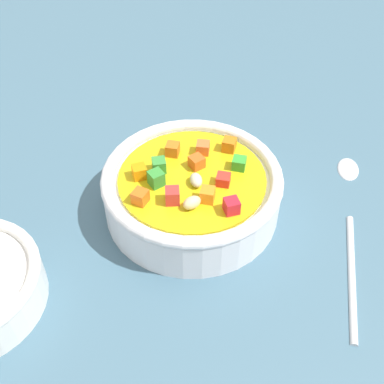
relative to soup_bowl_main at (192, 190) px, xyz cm
name	(u,v)px	position (x,y,z in cm)	size (l,w,h in cm)	color
ground_plane	(192,215)	(-0.01, 0.00, -3.92)	(140.00, 140.00, 2.00)	#42667A
soup_bowl_main	(192,190)	(0.00, 0.00, 0.00)	(18.60, 18.60, 6.35)	white
spoon	(350,213)	(-3.87, 16.46, -2.54)	(24.89, 3.85, 0.80)	silver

